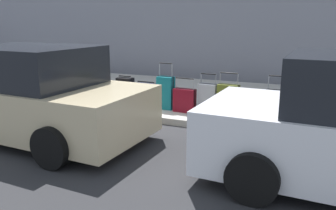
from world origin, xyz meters
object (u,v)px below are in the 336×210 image
suitcase_black_1 (275,106)px  parked_car_beige_1 (32,95)px  suitcase_navy_7 (146,95)px  suitcase_olive_3 (228,101)px  suitcase_teal_6 (166,93)px  suitcase_maroon_5 (185,100)px  bollard_post (70,85)px  suitcase_navy_0 (297,107)px  suitcase_red_2 (253,105)px  suitcase_black_8 (125,92)px  fire_hydrant (95,87)px  suitcase_silver_4 (208,99)px

suitcase_black_1 → parked_car_beige_1: 4.67m
suitcase_navy_7 → suitcase_olive_3: bearing=177.0°
parked_car_beige_1 → suitcase_teal_6: bearing=-125.2°
suitcase_maroon_5 → suitcase_navy_7: suitcase_maroon_5 is taller
suitcase_teal_6 → bollard_post: (2.52, 0.21, 0.04)m
suitcase_navy_0 → suitcase_maroon_5: (2.34, 0.06, -0.07)m
suitcase_red_2 → suitcase_black_8: suitcase_black_8 is taller
suitcase_teal_6 → suitcase_navy_7: 0.50m
suitcase_navy_7 → fire_hydrant: size_ratio=0.83×
suitcase_black_1 → suitcase_red_2: 0.46m
suitcase_navy_7 → parked_car_beige_1: (1.16, 2.32, 0.36)m
suitcase_maroon_5 → fire_hydrant: (2.37, -0.04, 0.12)m
suitcase_black_8 → suitcase_navy_7: bearing=-168.4°
suitcase_teal_6 → suitcase_navy_7: suitcase_teal_6 is taller
suitcase_black_1 → suitcase_silver_4: size_ratio=1.06×
suitcase_silver_4 → suitcase_navy_7: suitcase_silver_4 is taller
suitcase_navy_7 → suitcase_black_8: 0.51m
suitcase_black_8 → fire_hydrant: size_ratio=1.00×
suitcase_navy_0 → suitcase_teal_6: (2.83, -0.03, 0.05)m
suitcase_maroon_5 → suitcase_black_8: (1.48, 0.03, 0.08)m
suitcase_navy_7 → suitcase_red_2: bearing=-178.9°
suitcase_navy_0 → fire_hydrant: 4.71m
suitcase_silver_4 → suitcase_black_1: bearing=177.2°
suitcase_red_2 → suitcase_navy_7: (2.45, 0.05, 0.00)m
bollard_post → suitcase_black_8: bearing=-177.0°
fire_hydrant → parked_car_beige_1: bearing=95.7°
suitcase_black_1 → suitcase_teal_6: (2.41, -0.06, 0.05)m
suitcase_teal_6 → suitcase_navy_0: bearing=179.3°
suitcase_navy_0 → suitcase_black_8: 3.82m
suitcase_olive_3 → suitcase_navy_7: size_ratio=1.55×
suitcase_silver_4 → bollard_post: 3.53m
suitcase_olive_3 → suitcase_navy_7: suitcase_olive_3 is taller
suitcase_silver_4 → bollard_post: suitcase_silver_4 is taller
suitcase_olive_3 → parked_car_beige_1: bearing=35.4°
suitcase_black_1 → suitcase_silver_4: (1.41, -0.07, 0.01)m
suitcase_olive_3 → bollard_post: size_ratio=1.15×
suitcase_olive_3 → suitcase_black_8: 2.46m
suitcase_maroon_5 → parked_car_beige_1: 3.14m
suitcase_navy_0 → suitcase_red_2: size_ratio=1.53×
suitcase_navy_0 → suitcase_black_1: size_ratio=0.98×
suitcase_silver_4 → suitcase_teal_6: bearing=0.6°
suitcase_navy_7 → suitcase_black_1: bearing=179.3°
suitcase_black_8 → suitcase_olive_3: bearing=180.0°
suitcase_red_2 → suitcase_black_8: size_ratio=0.82×
suitcase_navy_0 → parked_car_beige_1: parked_car_beige_1 is taller
fire_hydrant → bollard_post: bearing=13.1°
suitcase_silver_4 → suitcase_olive_3: bearing=164.0°
parked_car_beige_1 → fire_hydrant: bearing=-84.3°
suitcase_olive_3 → suitcase_black_1: bearing=-175.9°
suitcase_teal_6 → suitcase_navy_7: size_ratio=1.74×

